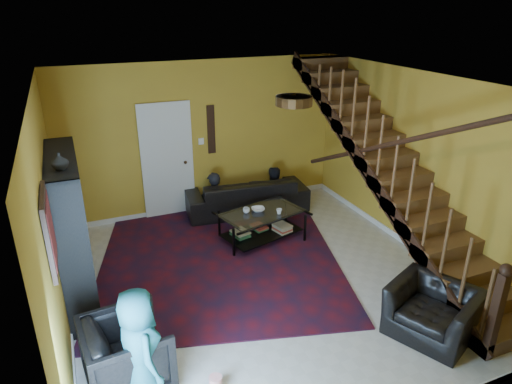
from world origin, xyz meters
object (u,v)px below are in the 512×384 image
sofa (246,195)px  armchair_left (127,353)px  bookshelf (73,233)px  coffee_table (262,224)px  armchair_right (432,311)px

sofa → armchair_left: size_ratio=2.70×
bookshelf → coffee_table: (2.88, 0.53, -0.67)m
bookshelf → armchair_right: 4.57m
armchair_left → armchair_right: 3.52m
armchair_left → coffee_table: (2.53, 2.35, -0.09)m
armchair_right → coffee_table: (-0.94, 2.95, -0.02)m
sofa → armchair_right: sofa is taller
bookshelf → armchair_right: size_ratio=2.09×
bookshelf → coffee_table: bookshelf is taller
armchair_right → coffee_table: bearing=172.9°
bookshelf → coffee_table: size_ratio=1.36×
sofa → coffee_table: size_ratio=1.54×
armchair_left → armchair_right: bearing=-105.4°
bookshelf → sofa: 3.57m
bookshelf → armchair_left: (0.35, -1.81, -0.58)m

